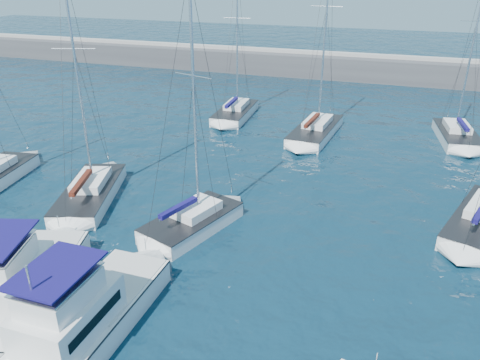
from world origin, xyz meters
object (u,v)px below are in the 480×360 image
(sailboat_back_c, at_px, (457,135))
(motor_yacht_stbd_inner, at_px, (82,319))
(sailboat_mid_b, at_px, (90,192))
(sailboat_back_a, at_px, (235,112))
(sailboat_back_b, at_px, (316,130))
(motor_yacht_port_inner, at_px, (15,286))
(sailboat_mid_c, at_px, (192,221))

(sailboat_back_c, bearing_deg, motor_yacht_stbd_inner, -125.45)
(motor_yacht_stbd_inner, xyz_separation_m, sailboat_mid_b, (-7.66, 11.41, -0.60))
(sailboat_back_a, bearing_deg, sailboat_back_b, -21.92)
(motor_yacht_port_inner, bearing_deg, sailboat_back_c, 39.24)
(motor_yacht_port_inner, relative_size, sailboat_back_b, 0.52)
(sailboat_mid_c, bearing_deg, sailboat_back_a, 121.07)
(sailboat_back_b, height_order, sailboat_back_c, sailboat_back_b)
(sailboat_mid_c, relative_size, sailboat_back_c, 0.89)
(motor_yacht_stbd_inner, distance_m, sailboat_back_c, 36.51)
(sailboat_mid_c, bearing_deg, motor_yacht_port_inner, -99.99)
(motor_yacht_stbd_inner, relative_size, sailboat_mid_c, 0.62)
(sailboat_mid_b, distance_m, sailboat_mid_c, 8.36)
(sailboat_mid_b, height_order, sailboat_back_c, sailboat_back_c)
(motor_yacht_port_inner, bearing_deg, sailboat_mid_c, 45.19)
(motor_yacht_port_inner, xyz_separation_m, motor_yacht_stbd_inner, (4.31, -0.89, 0.00))
(motor_yacht_stbd_inner, bearing_deg, sailboat_back_c, 62.40)
(motor_yacht_stbd_inner, height_order, sailboat_back_a, sailboat_back_a)
(motor_yacht_stbd_inner, xyz_separation_m, sailboat_mid_c, (0.58, 10.02, -0.58))
(sailboat_mid_b, xyz_separation_m, sailboat_back_b, (12.18, 18.09, 0.02))
(motor_yacht_stbd_inner, bearing_deg, motor_yacht_port_inner, 168.49)
(motor_yacht_port_inner, height_order, sailboat_back_c, sailboat_back_c)
(sailboat_back_b, bearing_deg, motor_yacht_port_inner, -101.74)
(sailboat_mid_b, distance_m, sailboat_back_b, 21.81)
(sailboat_mid_b, bearing_deg, motor_yacht_stbd_inner, -74.52)
(sailboat_mid_b, height_order, sailboat_back_a, sailboat_mid_b)
(motor_yacht_stbd_inner, relative_size, sailboat_back_c, 0.55)
(motor_yacht_port_inner, bearing_deg, sailboat_back_a, 73.88)
(motor_yacht_stbd_inner, height_order, sailboat_back_b, sailboat_back_b)
(sailboat_mid_c, bearing_deg, sailboat_back_c, 71.85)
(motor_yacht_stbd_inner, relative_size, sailboat_back_a, 0.57)
(sailboat_back_a, bearing_deg, motor_yacht_stbd_inner, -84.76)
(sailboat_back_a, bearing_deg, sailboat_mid_b, -100.98)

